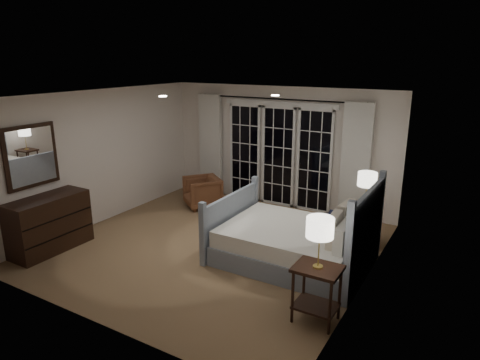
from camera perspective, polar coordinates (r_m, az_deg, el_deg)
The scene contains 20 objects.
floor at distance 7.29m, azimuth -3.57°, elevation -8.77°, with size 5.00×5.00×0.00m, color #836246.
ceiling at distance 6.64m, azimuth -3.95°, elevation 11.20°, with size 5.00×5.00×0.00m, color silver.
wall_left at distance 8.48m, azimuth -17.90°, elevation 2.98°, with size 0.02×5.00×2.50m, color white.
wall_right at distance 5.89m, azimuth 16.87°, elevation -2.57°, with size 0.02×5.00×2.50m, color white.
wall_back at distance 8.98m, azimuth 5.24°, elevation 4.40°, with size 5.00×0.02×2.50m, color white.
wall_front at distance 5.10m, azimuth -19.76°, elevation -5.75°, with size 5.00×0.02×2.50m, color white.
french_doors at distance 8.98m, azimuth 5.10°, elevation 3.35°, with size 2.50×0.04×2.20m.
curtain_rod at distance 8.74m, azimuth 5.13°, elevation 10.71°, with size 0.03×0.03×3.50m, color black.
curtain_left at distance 9.70m, azimuth -3.95°, elevation 4.70°, with size 0.55×0.10×2.25m, color silver.
curtain_right at distance 8.34m, azimuth 15.17°, elevation 2.27°, with size 0.55×0.10×2.25m, color silver.
downlight_a at distance 6.76m, azimuth 4.72°, elevation 11.18°, with size 0.12×0.12×0.01m, color white.
downlight_b at distance 6.69m, azimuth -10.25°, elevation 10.93°, with size 0.12×0.12×0.01m, color white.
bed at distance 6.68m, azimuth 7.46°, elevation -8.20°, with size 2.25×1.62×1.32m.
nightstand_left at distance 5.27m, azimuth 10.21°, elevation -13.67°, with size 0.55×0.44×0.71m.
nightstand_right at distance 7.52m, azimuth 16.18°, elevation -5.10°, with size 0.50×0.40×0.65m.
lamp_left at distance 4.95m, azimuth 10.62°, elevation -6.31°, with size 0.32×0.32×0.62m.
lamp_right at distance 7.30m, azimuth 16.61°, elevation 0.05°, with size 0.31×0.31×0.61m.
armchair at distance 9.04m, azimuth -5.04°, elevation -1.60°, with size 0.69×0.71×0.64m, color brown.
dresser at distance 7.65m, azimuth -24.08°, elevation -5.33°, with size 0.54×1.28×0.91m.
mirror at distance 7.54m, azimuth -26.09°, elevation 2.86°, with size 0.05×0.85×1.00m.
Camera 1 is at (3.73, -5.46, 3.07)m, focal length 32.00 mm.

